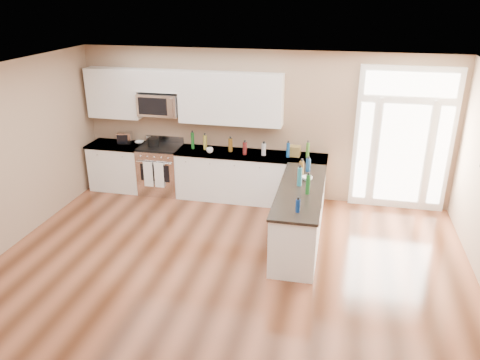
% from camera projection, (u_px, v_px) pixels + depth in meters
% --- Properties ---
extents(ground, '(8.00, 8.00, 0.00)m').
position_uv_depth(ground, '(204.00, 323.00, 5.72)').
color(ground, '#482514').
extents(room_shell, '(8.00, 8.00, 8.00)m').
position_uv_depth(room_shell, '(199.00, 196.00, 5.08)').
color(room_shell, '#9C7F63').
rests_on(room_shell, ground).
extents(back_cabinet_left, '(1.10, 0.66, 0.94)m').
position_uv_depth(back_cabinet_left, '(119.00, 167.00, 9.47)').
color(back_cabinet_left, white).
rests_on(back_cabinet_left, ground).
extents(back_cabinet_right, '(2.85, 0.66, 0.94)m').
position_uv_depth(back_cabinet_right, '(250.00, 178.00, 8.92)').
color(back_cabinet_right, white).
rests_on(back_cabinet_right, ground).
extents(peninsula_cabinet, '(0.69, 2.32, 0.94)m').
position_uv_depth(peninsula_cabinet, '(299.00, 218.00, 7.40)').
color(peninsula_cabinet, white).
rests_on(peninsula_cabinet, ground).
extents(upper_cabinet_left, '(1.04, 0.33, 0.95)m').
position_uv_depth(upper_cabinet_left, '(114.00, 93.00, 9.04)').
color(upper_cabinet_left, white).
rests_on(upper_cabinet_left, room_shell).
extents(upper_cabinet_right, '(1.94, 0.33, 0.95)m').
position_uv_depth(upper_cabinet_right, '(230.00, 99.00, 8.58)').
color(upper_cabinet_right, white).
rests_on(upper_cabinet_right, room_shell).
extents(upper_cabinet_short, '(0.82, 0.33, 0.40)m').
position_uv_depth(upper_cabinet_short, '(159.00, 81.00, 8.75)').
color(upper_cabinet_short, white).
rests_on(upper_cabinet_short, room_shell).
extents(microwave, '(0.78, 0.41, 0.42)m').
position_uv_depth(microwave, '(159.00, 104.00, 8.88)').
color(microwave, silver).
rests_on(microwave, room_shell).
extents(entry_door, '(1.70, 0.10, 2.60)m').
position_uv_depth(entry_door, '(403.00, 140.00, 8.30)').
color(entry_door, white).
rests_on(entry_door, ground).
extents(kitchen_range, '(0.79, 0.70, 1.08)m').
position_uv_depth(kitchen_range, '(161.00, 169.00, 9.27)').
color(kitchen_range, silver).
rests_on(kitchen_range, ground).
extents(stockpot, '(0.24, 0.24, 0.17)m').
position_uv_depth(stockpot, '(153.00, 142.00, 9.10)').
color(stockpot, black).
rests_on(stockpot, kitchen_range).
extents(toaster_oven, '(0.31, 0.26, 0.23)m').
position_uv_depth(toaster_oven, '(125.00, 138.00, 9.27)').
color(toaster_oven, silver).
rests_on(toaster_oven, back_cabinet_left).
extents(cardboard_box, '(0.24, 0.18, 0.19)m').
position_uv_depth(cardboard_box, '(294.00, 151.00, 8.58)').
color(cardboard_box, brown).
rests_on(cardboard_box, back_cabinet_right).
extents(bowl_left, '(0.20, 0.20, 0.04)m').
position_uv_depth(bowl_left, '(139.00, 142.00, 9.30)').
color(bowl_left, white).
rests_on(bowl_left, back_cabinet_left).
extents(bowl_peninsula, '(0.22, 0.22, 0.05)m').
position_uv_depth(bowl_peninsula, '(307.00, 178.00, 7.52)').
color(bowl_peninsula, white).
rests_on(bowl_peninsula, peninsula_cabinet).
extents(cup_counter, '(0.16, 0.16, 0.10)m').
position_uv_depth(cup_counter, '(210.00, 150.00, 8.75)').
color(cup_counter, white).
rests_on(cup_counter, back_cabinet_right).
extents(counter_bottles, '(2.41, 2.41, 0.32)m').
position_uv_depth(counter_bottles, '(266.00, 157.00, 8.13)').
color(counter_bottles, '#19591E').
rests_on(counter_bottles, back_cabinet_right).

